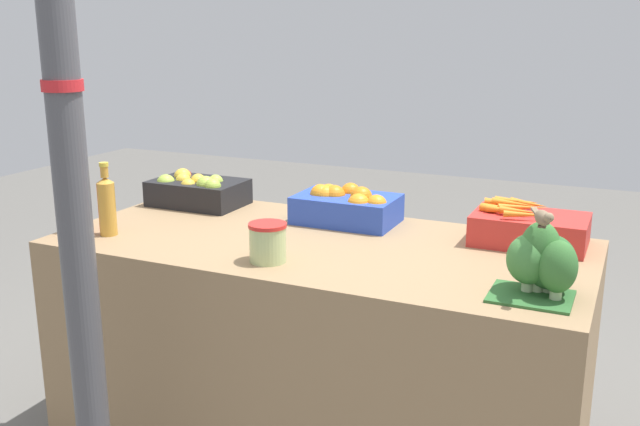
{
  "coord_description": "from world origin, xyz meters",
  "views": [
    {
      "loc": [
        0.97,
        -2.13,
        1.5
      ],
      "look_at": [
        0.0,
        0.0,
        0.88
      ],
      "focal_mm": 40.0,
      "sensor_mm": 36.0,
      "label": 1
    }
  ],
  "objects": [
    {
      "name": "market_table",
      "position": [
        0.0,
        0.0,
        0.39
      ],
      "size": [
        1.81,
        0.85,
        0.78
      ],
      "primitive_type": "cube",
      "color": "#937551",
      "rests_on": "ground_plane"
    },
    {
      "name": "support_pole",
      "position": [
        -0.39,
        -0.73,
        1.3
      ],
      "size": [
        0.11,
        0.11,
        2.61
      ],
      "color": "#4C4C51",
      "rests_on": "ground_plane"
    },
    {
      "name": "apple_crate",
      "position": [
        -0.68,
        0.26,
        0.84
      ],
      "size": [
        0.37,
        0.25,
        0.14
      ],
      "color": "black",
      "rests_on": "market_table"
    },
    {
      "name": "pickle_jar",
      "position": [
        -0.06,
        -0.27,
        0.84
      ],
      "size": [
        0.12,
        0.12,
        0.12
      ],
      "color": "#B2C684",
      "rests_on": "market_table"
    },
    {
      "name": "sparrow_bird",
      "position": [
        0.76,
        -0.27,
        1.01
      ],
      "size": [
        0.07,
        0.13,
        0.05
      ],
      "rotation": [
        0.0,
        0.0,
        -1.1
      ],
      "color": "#4C3D2D",
      "rests_on": "broccoli_pile"
    },
    {
      "name": "carrot_crate",
      "position": [
        0.65,
        0.26,
        0.84
      ],
      "size": [
        0.37,
        0.25,
        0.14
      ],
      "color": "red",
      "rests_on": "market_table"
    },
    {
      "name": "juice_bottle_amber",
      "position": [
        -0.71,
        -0.24,
        0.89
      ],
      "size": [
        0.06,
        0.06,
        0.26
      ],
      "color": "gold",
      "rests_on": "market_table"
    },
    {
      "name": "juice_bottle_ruby",
      "position": [
        -0.83,
        -0.24,
        0.9
      ],
      "size": [
        0.08,
        0.08,
        0.29
      ],
      "color": "#B2333D",
      "rests_on": "market_table"
    },
    {
      "name": "orange_crate",
      "position": [
        -0.01,
        0.26,
        0.85
      ],
      "size": [
        0.37,
        0.25,
        0.14
      ],
      "color": "#2847B7",
      "rests_on": "market_table"
    },
    {
      "name": "broccoli_pile",
      "position": [
        0.76,
        -0.21,
        0.88
      ],
      "size": [
        0.22,
        0.21,
        0.21
      ],
      "color": "#2D602D",
      "rests_on": "market_table"
    }
  ]
}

